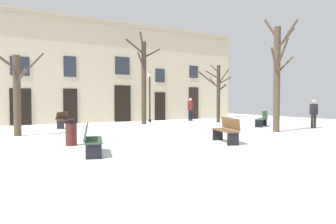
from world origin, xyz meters
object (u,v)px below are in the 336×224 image
Objects in this scene: tree_right_of_center at (144,79)px; person_strolling at (314,112)px; tree_center at (218,91)px; tree_left_of_center at (17,92)px; bench_back_to_back_left at (91,139)px; litter_bin at (71,134)px; person_near_bench at (190,108)px; streetlamp at (150,91)px; tree_foreground at (277,75)px; bench_near_lamp at (262,119)px; bench_facing_shops at (64,120)px; bench_by_litter_bin at (226,130)px.

tree_right_of_center is 10.45m from person_strolling.
person_strolling is at bearing -74.28° from tree_center.
bench_back_to_back_left is (1.59, -6.16, -1.50)m from tree_left_of_center.
tree_center is 5.24× the size of litter_bin.
person_strolling is (1.77, -6.29, -1.35)m from tree_center.
person_strolling is at bearing 164.32° from person_near_bench.
tree_left_of_center is at bearing -170.25° from tree_center.
bench_back_to_back_left is (-7.32, -11.15, -1.84)m from streetlamp.
person_near_bench is (0.78, 8.86, -1.86)m from tree_foreground.
bench_near_lamp is (11.61, 2.19, 0.06)m from litter_bin.
tree_foreground is 6.97× the size of litter_bin.
bench_facing_shops is (-5.09, -0.20, -2.48)m from tree_right_of_center.
tree_center is 2.56× the size of bench_by_litter_bin.
person_near_bench reaches higher than bench_by_litter_bin.
tree_foreground is at bearing -64.20° from bench_back_to_back_left.
bench_facing_shops is 0.90× the size of person_near_bench.
tree_foreground is at bearing -104.04° from tree_center.
bench_back_to_back_left is (0.13, -2.12, 0.03)m from litter_bin.
tree_left_of_center reaches higher than streetlamp.
litter_bin is (-6.20, -7.38, -2.55)m from tree_right_of_center.
tree_center is 2.68× the size of bench_facing_shops.
tree_foreground is 3.55× the size of bench_near_lamp.
tree_foreground is 3.57× the size of bench_facing_shops.
person_near_bench is 8.89m from person_strolling.
litter_bin is at bearing -70.10° from tree_left_of_center.
streetlamp is at bearing 145.84° from tree_center.
person_near_bench is at bearing 128.30° from person_strolling.
litter_bin is 0.46× the size of person_near_bench.
person_strolling is at bearing -46.26° from tree_right_of_center.
bench_near_lamp reaches higher than litter_bin.
bench_by_litter_bin is at bearing -124.70° from bench_facing_shops.
person_strolling reaches higher than bench_near_lamp.
bench_facing_shops is (-6.34, -1.84, -1.81)m from streetlamp.
streetlamp is 11.52m from bench_by_litter_bin.
tree_left_of_center is 1.01× the size of streetlamp.
tree_center is at bearing -34.16° from streetlamp.
litter_bin is at bearing -151.43° from tree_center.
person_strolling reaches higher than bench_back_to_back_left.
tree_center reaches higher than bench_back_to_back_left.
bench_by_litter_bin is (-2.29, -11.15, -1.81)m from streetlamp.
person_near_bench is (12.08, 4.42, -0.96)m from tree_left_of_center.
tree_left_of_center is 2.28× the size of bench_by_litter_bin.
streetlamp is at bearing -91.42° from bench_near_lamp.
litter_bin is 0.51× the size of bench_near_lamp.
person_near_bench reaches higher than bench_near_lamp.
tree_left_of_center is 0.67× the size of tree_foreground.
streetlamp is (1.25, 1.64, -0.68)m from tree_right_of_center.
bench_by_litter_bin reaches higher than bench_back_to_back_left.
tree_foreground is 10.15m from bench_back_to_back_left.
tree_foreground reaches higher than person_near_bench.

